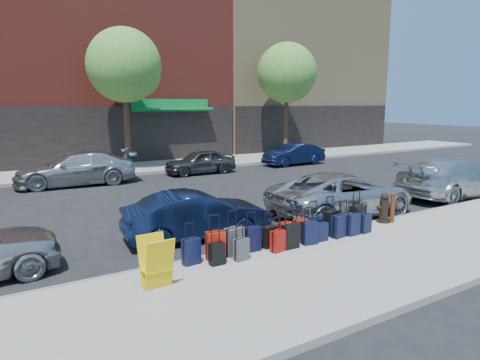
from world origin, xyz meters
TOP-DOWN VIEW (x-y plane):
  - ground at (0.00, 0.00)m, footprint 120.00×120.00m
  - sidewalk_near at (0.00, -6.50)m, footprint 60.00×4.00m
  - sidewalk_far at (0.00, 10.00)m, footprint 60.00×4.00m
  - curb_near at (0.00, -4.48)m, footprint 60.00×0.08m
  - curb_far at (0.00, 7.98)m, footprint 60.00×0.08m
  - building_center at (0.00, 17.99)m, footprint 17.00×12.85m
  - building_right at (16.00, 17.99)m, footprint 15.00×12.12m
  - tree_center at (0.64, 9.50)m, footprint 3.80×3.80m
  - tree_right at (11.14, 9.50)m, footprint 3.80×3.80m
  - suitcase_front_0 at (-2.52, -4.80)m, footprint 0.40×0.25m
  - suitcase_front_1 at (-1.93, -4.82)m, footprint 0.46×0.31m
  - suitcase_front_2 at (-1.43, -4.80)m, footprint 0.47×0.32m
  - suitcase_front_3 at (-0.93, -4.79)m, footprint 0.39×0.22m
  - suitcase_front_4 at (-0.44, -4.80)m, footprint 0.38×0.25m
  - suitcase_front_5 at (0.02, -4.79)m, footprint 0.40×0.26m
  - suitcase_front_6 at (0.54, -4.78)m, footprint 0.39×0.23m
  - suitcase_front_7 at (0.96, -4.79)m, footprint 0.43×0.28m
  - suitcase_front_8 at (1.55, -4.80)m, footprint 0.45×0.27m
  - suitcase_front_9 at (2.03, -4.84)m, footprint 0.36×0.21m
  - suitcase_front_10 at (2.56, -4.79)m, footprint 0.46×0.27m
  - suitcase_back_1 at (-2.06, -5.12)m, footprint 0.33×0.20m
  - suitcase_back_2 at (-1.47, -5.16)m, footprint 0.36×0.24m
  - suitcase_back_4 at (-0.44, -5.14)m, footprint 0.38×0.26m
  - suitcase_back_5 at (-0.04, -5.10)m, footprint 0.40×0.24m
  - suitcase_back_6 at (0.55, -5.11)m, footprint 0.42×0.28m
  - suitcase_back_7 at (0.98, -5.07)m, footprint 0.32×0.19m
  - suitcase_back_8 at (1.56, -5.08)m, footprint 0.43×0.28m
  - suitcase_back_9 at (2.01, -5.13)m, footprint 0.40×0.25m
  - suitcase_back_10 at (2.45, -5.16)m, footprint 0.37×0.25m
  - fire_hydrant at (3.74, -4.71)m, footprint 0.45×0.39m
  - bollard at (3.93, -4.85)m, footprint 0.16×0.16m
  - display_rack at (-3.57, -5.50)m, footprint 0.57×0.62m
  - car_near_1 at (-1.43, -2.81)m, footprint 4.01×1.78m
  - car_near_2 at (3.68, -3.06)m, footprint 5.08×2.43m
  - car_near_3 at (9.38, -3.29)m, footprint 5.23×2.14m
  - car_far_1 at (-2.67, 6.92)m, footprint 5.25×2.48m
  - car_far_2 at (3.43, 6.83)m, footprint 3.70×1.58m
  - car_far_3 at (9.57, 6.83)m, footprint 3.84×1.39m

SIDE VIEW (x-z plane):
  - ground at x=0.00m, z-range 0.00..0.00m
  - sidewalk_near at x=0.00m, z-range 0.00..0.15m
  - sidewalk_far at x=0.00m, z-range 0.00..0.15m
  - curb_near at x=0.00m, z-range 0.00..0.15m
  - curb_far at x=0.00m, z-range 0.00..0.15m
  - suitcase_back_7 at x=0.98m, z-range 0.01..0.77m
  - suitcase_back_1 at x=-2.06m, z-range 0.00..0.79m
  - suitcase_back_2 at x=-1.47m, z-range 0.00..0.80m
  - suitcase_back_4 at x=-0.44m, z-range -0.01..0.83m
  - suitcase_back_10 at x=2.45m, z-range -0.01..0.83m
  - suitcase_front_4 at x=-0.44m, z-range -0.01..0.85m
  - suitcase_front_9 at x=2.03m, z-range -0.01..0.86m
  - suitcase_front_5 at x=0.02m, z-range -0.02..0.88m
  - suitcase_front_6 at x=0.54m, z-range -0.02..0.89m
  - suitcase_back_9 at x=2.01m, z-range -0.02..0.90m
  - suitcase_front_0 at x=-2.52m, z-range -0.02..0.90m
  - suitcase_back_6 at x=0.55m, z-range -0.03..0.91m
  - suitcase_front_3 at x=-0.93m, z-range -0.03..0.92m
  - suitcase_back_5 at x=-0.04m, z-range -0.03..0.92m
  - suitcase_back_8 at x=1.56m, z-range -0.03..0.93m
  - suitcase_front_7 at x=0.96m, z-range -0.03..0.94m
  - suitcase_front_1 at x=-1.93m, z-range -0.04..0.98m
  - suitcase_front_8 at x=1.55m, z-range -0.04..0.99m
  - suitcase_front_2 at x=-1.43m, z-range -0.05..1.00m
  - suitcase_front_10 at x=2.56m, z-range -0.05..1.02m
  - fire_hydrant at x=3.74m, z-range 0.12..0.99m
  - bollard at x=3.93m, z-range 0.16..1.02m
  - car_far_2 at x=3.43m, z-range 0.00..1.25m
  - car_far_3 at x=9.57m, z-range 0.00..1.26m
  - display_rack at x=-3.57m, z-range 0.14..1.12m
  - car_near_1 at x=-1.43m, z-range 0.00..1.28m
  - car_near_2 at x=3.68m, z-range 0.00..1.40m
  - car_far_1 at x=-2.67m, z-range 0.00..1.48m
  - car_near_3 at x=9.38m, z-range 0.00..1.52m
  - tree_center at x=0.64m, z-range 1.78..9.05m
  - tree_right at x=11.14m, z-range 1.78..9.05m
  - building_right at x=16.00m, z-range -0.02..17.98m
  - building_center at x=0.00m, z-range -0.02..19.98m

